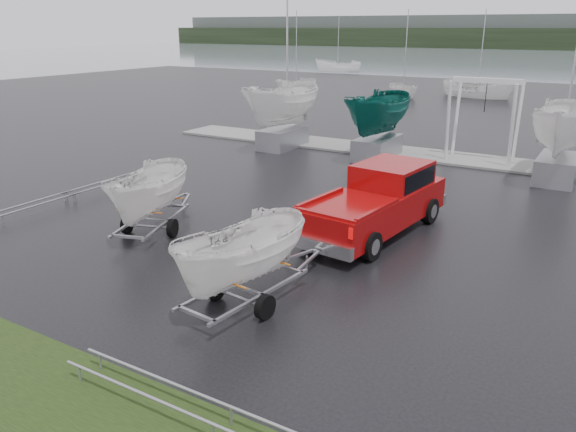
% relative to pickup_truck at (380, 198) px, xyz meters
% --- Properties ---
extents(ground_plane, '(120.00, 120.00, 0.00)m').
position_rel_pickup_truck_xyz_m(ground_plane, '(-2.50, -1.12, -1.12)').
color(ground_plane, black).
rests_on(ground_plane, ground).
extents(lake, '(300.00, 300.00, 0.00)m').
position_rel_pickup_truck_xyz_m(lake, '(-2.50, 98.88, -1.13)').
color(lake, gray).
rests_on(lake, ground).
extents(dock, '(30.00, 3.00, 0.12)m').
position_rel_pickup_truck_xyz_m(dock, '(-2.50, 11.88, -1.07)').
color(dock, gray).
rests_on(dock, ground).
extents(pickup_truck, '(2.94, 6.66, 2.14)m').
position_rel_pickup_truck_xyz_m(pickup_truck, '(0.00, 0.00, 0.00)').
color(pickup_truck, '#890708').
rests_on(pickup_truck, ground).
extents(trailer_hitched, '(1.84, 3.71, 4.78)m').
position_rel_pickup_truck_xyz_m(trailer_hitched, '(-0.77, -6.71, 1.48)').
color(trailer_hitched, '#94979C').
rests_on(trailer_hitched, ground).
extents(trailer_parked, '(2.26, 3.79, 5.03)m').
position_rel_pickup_truck_xyz_m(trailer_parked, '(-6.31, -4.07, 1.61)').
color(trailer_parked, '#94979C').
rests_on(trailer_parked, ground).
extents(boat_hoist, '(3.30, 2.18, 4.12)m').
position_rel_pickup_truck_xyz_m(boat_hoist, '(0.58, 11.88, 1.55)').
color(boat_hoist, silver).
rests_on(boat_hoist, ground).
extents(keelboat_0, '(2.48, 3.20, 10.65)m').
position_rel_pickup_truck_xyz_m(keelboat_0, '(-9.72, 9.88, 2.82)').
color(keelboat_0, '#94979C').
rests_on(keelboat_0, ground).
extents(keelboat_1, '(2.29, 3.20, 7.18)m').
position_rel_pickup_truck_xyz_m(keelboat_1, '(-4.16, 10.08, 2.49)').
color(keelboat_1, '#94979C').
rests_on(keelboat_1, ground).
extents(keelboat_2, '(2.36, 3.20, 10.52)m').
position_rel_pickup_truck_xyz_m(keelboat_2, '(4.34, 9.88, 2.62)').
color(keelboat_2, '#94979C').
rests_on(keelboat_2, ground).
extents(mast_rack_0, '(0.56, 6.50, 0.06)m').
position_rel_pickup_truck_xyz_m(mast_rack_0, '(-11.50, -0.12, -0.77)').
color(mast_rack_0, '#94979C').
rests_on(mast_rack_0, ground).
extents(mast_rack_2, '(7.00, 0.56, 0.06)m').
position_rel_pickup_truck_xyz_m(mast_rack_2, '(1.50, -10.62, -0.77)').
color(mast_rack_2, '#94979C').
rests_on(mast_rack_2, ground).
extents(moored_boat_0, '(2.62, 2.66, 10.81)m').
position_rel_pickup_truck_xyz_m(moored_boat_0, '(-23.46, 35.34, -1.11)').
color(moored_boat_0, white).
rests_on(moored_boat_0, ground).
extents(moored_boat_1, '(3.26, 3.20, 11.63)m').
position_rel_pickup_truck_xyz_m(moored_boat_1, '(-5.86, 39.60, -1.12)').
color(moored_boat_1, white).
rests_on(moored_boat_1, ground).
extents(moored_boat_4, '(3.19, 3.13, 11.58)m').
position_rel_pickup_truck_xyz_m(moored_boat_4, '(-31.68, 62.21, -1.11)').
color(moored_boat_4, white).
rests_on(moored_boat_4, ground).
extents(moored_boat_6, '(2.92, 2.93, 10.75)m').
position_rel_pickup_truck_xyz_m(moored_boat_6, '(-12.00, 35.98, -1.11)').
color(moored_boat_6, white).
rests_on(moored_boat_6, ground).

